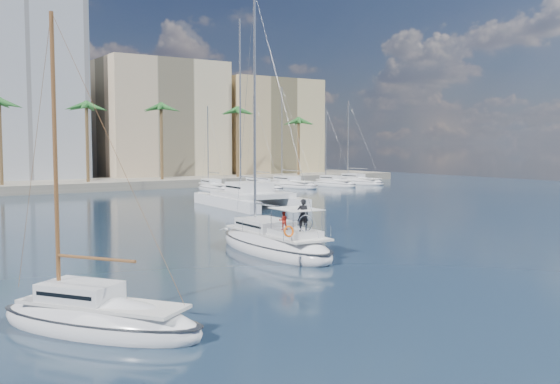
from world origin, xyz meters
TOP-DOWN VIEW (x-y plane):
  - ground at (0.00, 0.00)m, footprint 160.00×160.00m
  - quay at (0.00, 61.00)m, footprint 120.00×14.00m
  - building_beige at (22.00, 70.00)m, footprint 20.00×14.00m
  - building_tan_right at (42.00, 68.00)m, footprint 18.00×12.00m
  - palm_centre at (0.00, 57.00)m, footprint 3.60×3.60m
  - palm_right at (34.00, 57.00)m, footprint 3.60×3.60m
  - main_sloop at (0.30, 2.33)m, footprint 4.12×11.34m
  - small_sloop at (-13.47, -7.38)m, footprint 6.69×8.16m
  - catamaran at (13.18, 26.26)m, footprint 7.68×13.89m
  - seagull at (-0.53, 6.72)m, footprint 0.99×0.42m
  - moored_yacht_a at (20.00, 47.00)m, footprint 3.37×9.52m
  - moored_yacht_b at (26.50, 45.00)m, footprint 3.32×10.83m
  - moored_yacht_c at (33.00, 47.00)m, footprint 3.98×12.33m
  - moored_yacht_d at (39.50, 45.00)m, footprint 3.52×9.55m
  - moored_yacht_e at (46.00, 47.00)m, footprint 4.61×11.11m

SIDE VIEW (x-z plane):
  - ground at x=0.00m, z-range 0.00..0.00m
  - moored_yacht_a at x=20.00m, z-range -5.95..5.95m
  - moored_yacht_b at x=26.50m, z-range -6.86..6.86m
  - moored_yacht_c at x=33.00m, z-range -7.77..7.77m
  - moored_yacht_d at x=39.50m, z-range -5.95..5.95m
  - moored_yacht_e at x=46.00m, z-range -6.86..6.86m
  - small_sloop at x=-13.47m, z-range -5.41..6.26m
  - main_sloop at x=0.30m, z-range -7.78..8.82m
  - quay at x=0.00m, z-range 0.00..1.20m
  - seagull at x=-0.53m, z-range 0.87..1.05m
  - catamaran at x=13.18m, z-range -8.53..10.89m
  - building_tan_right at x=42.00m, z-range 0.00..18.00m
  - building_beige at x=22.00m, z-range 0.00..20.00m
  - palm_centre at x=0.00m, z-range 4.13..16.43m
  - palm_right at x=34.00m, z-range 4.13..16.43m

